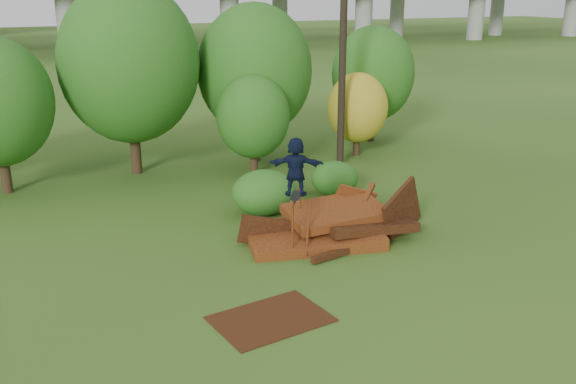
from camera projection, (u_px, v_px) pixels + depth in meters
name	position (u px, v px, depth m)	size (l,w,h in m)	color
ground	(349.00, 270.00, 16.22)	(240.00, 240.00, 0.00)	#2D5116
scrap_pile	(332.00, 226.00, 18.13)	(5.62, 2.99, 1.99)	#48170C
grind_rail	(296.00, 211.00, 17.45)	(1.09, 1.70, 1.45)	#642D0F
skateboard	(296.00, 196.00, 17.13)	(0.63, 0.83, 0.09)	black
skater	(296.00, 167.00, 16.88)	(1.46, 0.47, 1.58)	black
flat_plate	(271.00, 319.00, 13.79)	(2.38, 1.70, 0.03)	#3C1D0C
tree_1	(129.00, 63.00, 23.52)	(5.16, 5.16, 7.18)	black
tree_2	(253.00, 116.00, 23.75)	(2.74, 2.74, 3.86)	black
tree_3	(255.00, 70.00, 25.42)	(4.57, 4.57, 6.34)	black
tree_4	(358.00, 108.00, 26.80)	(2.55, 2.55, 3.52)	black
tree_5	(373.00, 74.00, 29.05)	(3.75, 3.75, 5.27)	black
shrub_left	(264.00, 192.00, 20.06)	(2.05, 1.89, 1.42)	#285717
shrub_right	(335.00, 178.00, 21.99)	(1.66, 1.52, 1.17)	#285717
utility_pole	(343.00, 30.00, 24.28)	(1.40, 0.28, 10.49)	black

